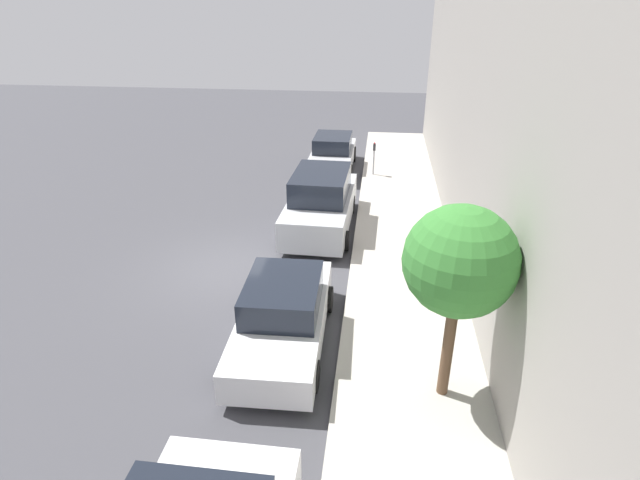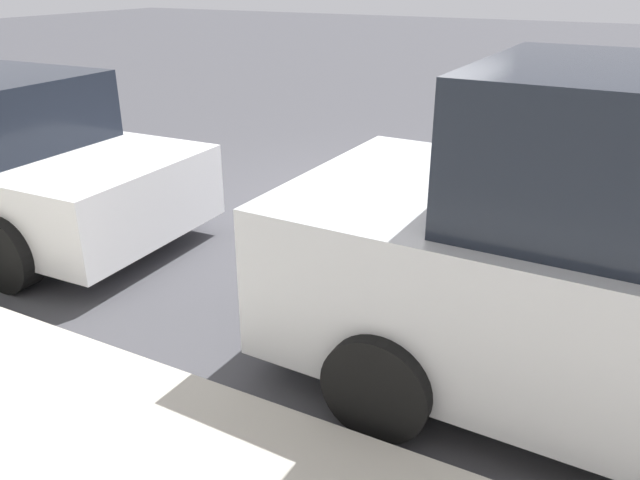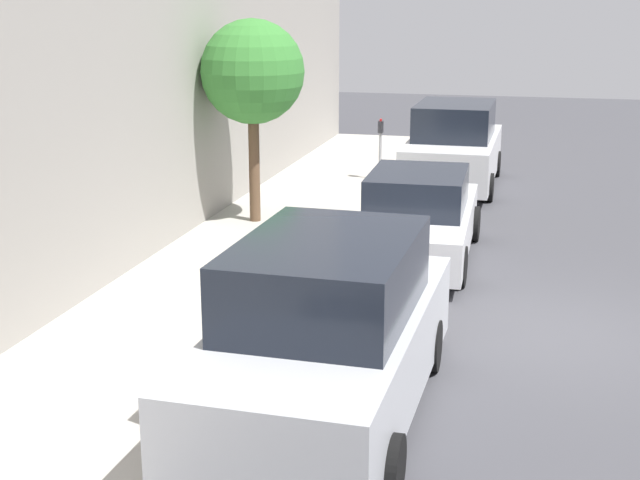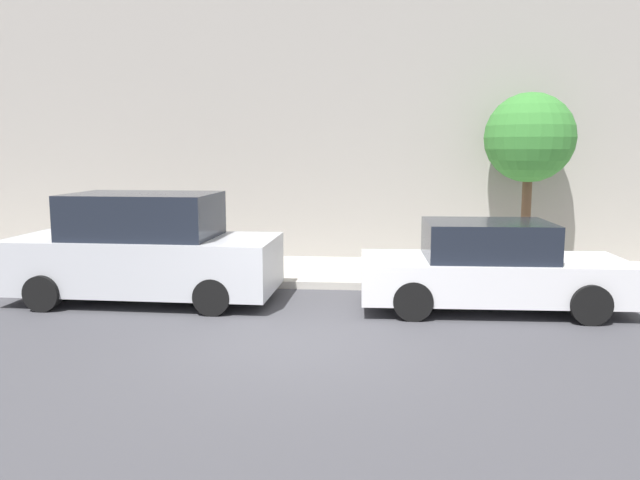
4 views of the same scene
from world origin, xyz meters
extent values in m
plane|color=#424247|center=(0.00, 0.00, 0.00)|extent=(60.00, 60.00, 0.00)
cylinder|color=black|center=(1.38, -1.74, 0.33)|extent=(0.22, 0.65, 0.65)
cylinder|color=black|center=(3.08, -1.74, 0.33)|extent=(0.22, 0.65, 0.65)
cylinder|color=black|center=(1.41, 1.59, 0.32)|extent=(0.22, 0.63, 0.63)
cylinder|color=black|center=(3.27, 1.59, 0.32)|extent=(0.22, 0.63, 0.63)
camera|label=1|loc=(4.13, -12.08, 7.04)|focal=28.00mm
camera|label=2|loc=(5.93, 2.64, 2.42)|focal=35.00mm
camera|label=3|loc=(0.29, 11.65, 4.38)|focal=50.00mm
camera|label=4|loc=(-8.59, -1.12, 2.74)|focal=35.00mm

